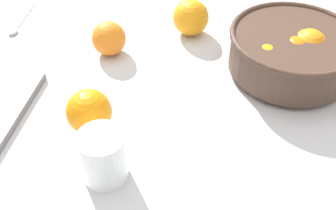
# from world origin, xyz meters

# --- Properties ---
(ground_plane) EXTENTS (1.26, 0.94, 0.03)m
(ground_plane) POSITION_xyz_m (0.00, 0.00, -0.01)
(ground_plane) COLOR silver
(fruit_bowl) EXTENTS (0.26, 0.26, 0.10)m
(fruit_bowl) POSITION_xyz_m (0.25, 0.14, 0.05)
(fruit_bowl) COLOR #473328
(fruit_bowl) RESTS_ON ground_plane
(juice_glass) EXTENTS (0.08, 0.08, 0.09)m
(juice_glass) POSITION_xyz_m (-0.11, -0.13, 0.04)
(juice_glass) COLOR white
(juice_glass) RESTS_ON ground_plane
(loose_orange_0) EXTENTS (0.08, 0.08, 0.08)m
(loose_orange_0) POSITION_xyz_m (0.06, 0.29, 0.04)
(loose_orange_0) COLOR orange
(loose_orange_0) RESTS_ON ground_plane
(loose_orange_1) EXTENTS (0.08, 0.08, 0.08)m
(loose_orange_1) POSITION_xyz_m (-0.13, 0.22, 0.04)
(loose_orange_1) COLOR orange
(loose_orange_1) RESTS_ON ground_plane
(loose_orange_3) EXTENTS (0.08, 0.08, 0.08)m
(loose_orange_3) POSITION_xyz_m (-0.14, -0.02, 0.04)
(loose_orange_3) COLOR orange
(loose_orange_3) RESTS_ON ground_plane
(spoon) EXTENTS (0.04, 0.15, 0.01)m
(spoon) POSITION_xyz_m (-0.37, 0.33, 0.00)
(spoon) COLOR silver
(spoon) RESTS_ON ground_plane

